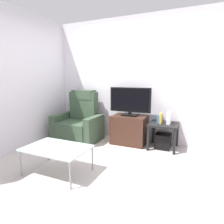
# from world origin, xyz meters

# --- Properties ---
(ground_plane) EXTENTS (6.40, 6.40, 0.00)m
(ground_plane) POSITION_xyz_m (0.00, 0.00, 0.00)
(ground_plane) COLOR #BCB2AD
(wall_back) EXTENTS (6.40, 0.06, 2.60)m
(wall_back) POSITION_xyz_m (0.00, 1.13, 1.30)
(wall_back) COLOR silver
(wall_back) RESTS_ON ground
(wall_side) EXTENTS (0.06, 4.48, 2.60)m
(wall_side) POSITION_xyz_m (-1.88, 0.00, 1.30)
(wall_side) COLOR silver
(wall_side) RESTS_ON ground
(tv_stand) EXTENTS (0.70, 0.49, 0.58)m
(tv_stand) POSITION_xyz_m (-0.04, 0.82, 0.29)
(tv_stand) COLOR #3D2319
(tv_stand) RESTS_ON ground
(television) EXTENTS (0.85, 0.20, 0.58)m
(television) POSITION_xyz_m (-0.04, 0.84, 0.89)
(television) COLOR black
(television) RESTS_ON tv_stand
(recliner_armchair) EXTENTS (0.98, 0.78, 1.08)m
(recliner_armchair) POSITION_xyz_m (-1.15, 0.64, 0.37)
(recliner_armchair) COLOR #384C38
(recliner_armchair) RESTS_ON ground
(side_table) EXTENTS (0.54, 0.54, 0.50)m
(side_table) POSITION_xyz_m (0.65, 0.82, 0.41)
(side_table) COLOR black
(side_table) RESTS_ON ground
(subwoofer_box) EXTENTS (0.29, 0.29, 0.29)m
(subwoofer_box) POSITION_xyz_m (0.65, 0.82, 0.14)
(subwoofer_box) COLOR black
(subwoofer_box) RESTS_ON ground
(book_leftmost) EXTENTS (0.04, 0.12, 0.16)m
(book_leftmost) POSITION_xyz_m (0.55, 0.80, 0.58)
(book_leftmost) COLOR #3366B2
(book_leftmost) RESTS_ON side_table
(book_middle) EXTENTS (0.04, 0.14, 0.20)m
(book_middle) POSITION_xyz_m (0.59, 0.80, 0.60)
(book_middle) COLOR gold
(book_middle) RESTS_ON side_table
(game_console) EXTENTS (0.07, 0.20, 0.23)m
(game_console) POSITION_xyz_m (0.74, 0.83, 0.61)
(game_console) COLOR white
(game_console) RESTS_ON side_table
(coffee_table) EXTENTS (0.90, 0.60, 0.39)m
(coffee_table) POSITION_xyz_m (-0.58, -0.78, 0.36)
(coffee_table) COLOR #B2C6C1
(coffee_table) RESTS_ON ground
(cell_phone) EXTENTS (0.12, 0.16, 0.01)m
(cell_phone) POSITION_xyz_m (-0.68, -0.86, 0.39)
(cell_phone) COLOR #B7B7BC
(cell_phone) RESTS_ON coffee_table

